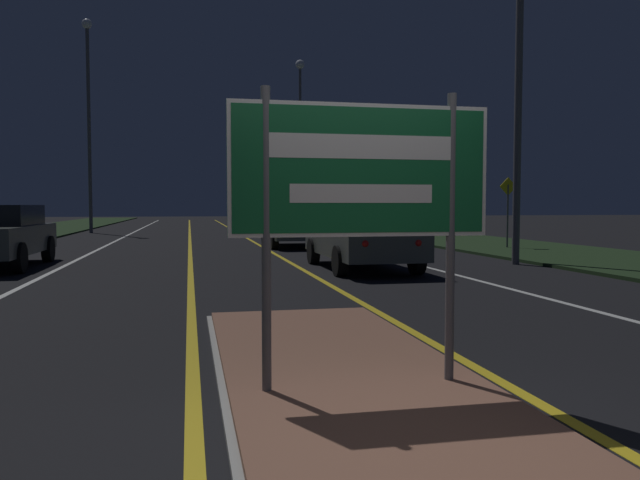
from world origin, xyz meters
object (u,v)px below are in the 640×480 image
(streetlight_left_far, at_px, (89,100))
(streetlight_right_near, at_px, (519,41))
(warning_sign, at_px, (508,205))
(highway_sign, at_px, (362,182))
(car_receding_1, at_px, (295,226))
(car_receding_0, at_px, (362,236))
(streetlight_right_far, at_px, (300,114))

(streetlight_left_far, bearing_deg, streetlight_right_near, -57.91)
(streetlight_left_far, relative_size, warning_sign, 4.85)
(highway_sign, xyz_separation_m, streetlight_right_near, (6.61, 9.50, 3.80))
(streetlight_left_far, distance_m, car_receding_1, 16.87)
(warning_sign, bearing_deg, car_receding_0, -141.69)
(streetlight_right_near, relative_size, car_receding_1, 2.11)
(highway_sign, relative_size, streetlight_left_far, 0.20)
(streetlight_right_far, bearing_deg, highway_sign, -99.37)
(streetlight_left_far, bearing_deg, warning_sign, -46.16)
(streetlight_left_far, height_order, car_receding_1, streetlight_left_far)
(streetlight_right_near, distance_m, car_receding_1, 9.89)
(streetlight_left_far, xyz_separation_m, streetlight_right_near, (12.94, -20.64, -1.51))
(highway_sign, relative_size, car_receding_0, 0.48)
(streetlight_right_near, bearing_deg, streetlight_left_far, 122.09)
(streetlight_right_near, relative_size, warning_sign, 3.92)
(streetlight_right_near, xyz_separation_m, streetlight_right_far, (-0.42, 28.01, 2.23))
(car_receding_0, bearing_deg, car_receding_1, 91.56)
(streetlight_right_near, relative_size, streetlight_right_far, 0.80)
(streetlight_left_far, xyz_separation_m, car_receding_1, (8.70, -13.05, -6.22))
(streetlight_right_near, bearing_deg, highway_sign, -124.82)
(highway_sign, xyz_separation_m, streetlight_left_far, (-6.33, 30.14, 5.31))
(streetlight_left_far, xyz_separation_m, car_receding_0, (8.92, -20.95, -6.18))
(streetlight_left_far, height_order, car_receding_0, streetlight_left_far)
(streetlight_right_far, xyz_separation_m, warning_sign, (2.76, -23.29, -6.20))
(highway_sign, relative_size, warning_sign, 0.96)
(car_receding_1, bearing_deg, car_receding_0, -88.44)
(highway_sign, height_order, streetlight_right_far, streetlight_right_far)
(highway_sign, bearing_deg, streetlight_right_far, 80.63)
(car_receding_0, distance_m, warning_sign, 8.15)
(car_receding_0, xyz_separation_m, car_receding_1, (-0.21, 7.91, -0.03))
(streetlight_right_far, relative_size, car_receding_1, 2.65)
(car_receding_0, bearing_deg, streetlight_right_near, 4.42)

